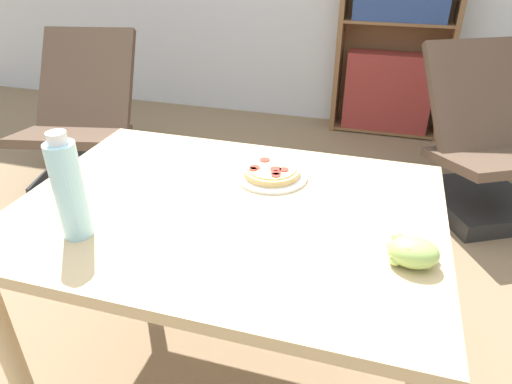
% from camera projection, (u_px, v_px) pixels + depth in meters
% --- Properties ---
extents(ground_plane, '(14.00, 14.00, 0.00)m').
position_uv_depth(ground_plane, '(234.00, 362.00, 1.70)').
color(ground_plane, '#897051').
extents(dining_table, '(1.18, 0.85, 0.72)m').
position_uv_depth(dining_table, '(228.00, 234.00, 1.33)').
color(dining_table, '#D1B27F').
rests_on(dining_table, ground_plane).
extents(pizza_on_plate, '(0.23, 0.23, 0.04)m').
position_uv_depth(pizza_on_plate, '(272.00, 173.00, 1.42)').
color(pizza_on_plate, white).
rests_on(pizza_on_plate, dining_table).
extents(grape_bunch, '(0.12, 0.09, 0.07)m').
position_uv_depth(grape_bunch, '(413.00, 252.00, 1.04)').
color(grape_bunch, '#A8CC66').
rests_on(grape_bunch, dining_table).
extents(drink_bottle, '(0.07, 0.07, 0.28)m').
position_uv_depth(drink_bottle, '(69.00, 189.00, 1.10)').
color(drink_bottle, '#A3DBEA').
rests_on(drink_bottle, dining_table).
extents(lounge_chair_near, '(0.69, 0.86, 0.88)m').
position_uv_depth(lounge_chair_near, '(84.00, 138.00, 2.80)').
color(lounge_chair_near, black).
rests_on(lounge_chair_near, ground_plane).
extents(lounge_chair_far, '(0.81, 0.93, 0.88)m').
position_uv_depth(lounge_chair_far, '(483.00, 162.00, 2.51)').
color(lounge_chair_far, black).
rests_on(lounge_chair_far, ground_plane).
extents(bookshelf, '(0.82, 0.25, 1.66)m').
position_uv_depth(bookshelf, '(397.00, 32.00, 3.27)').
color(bookshelf, brown).
rests_on(bookshelf, ground_plane).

